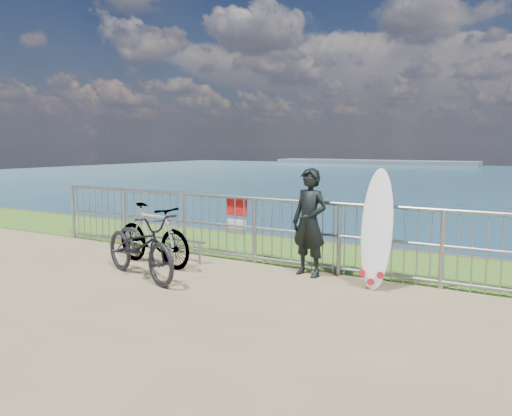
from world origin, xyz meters
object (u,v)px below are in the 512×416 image
Objects in this scene: bicycle_near at (140,245)px; bicycle_far at (153,235)px; surfer at (309,222)px; surfboard at (376,233)px.

bicycle_far is (-0.37, 0.71, 0.02)m from bicycle_near.
surfer reaches higher than bicycle_near.
bicycle_far is (-2.50, -0.71, -0.31)m from surfer.
surfer reaches higher than bicycle_far.
bicycle_near is 1.10× the size of bicycle_far.
bicycle_near is at bearing -133.07° from surfer.
surfer is at bearing 172.98° from surfboard.
surfboard is at bearing -72.74° from bicycle_far.
surfboard is 3.46m from bicycle_near.
surfer is 0.87× the size of bicycle_near.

